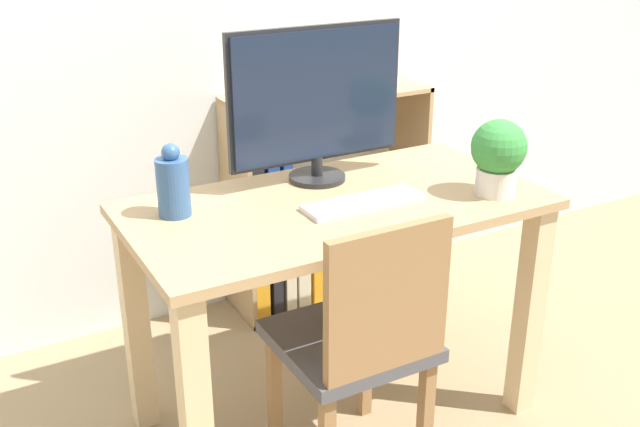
{
  "coord_description": "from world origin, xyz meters",
  "views": [
    {
      "loc": [
        -1.02,
        -1.75,
        1.57
      ],
      "look_at": [
        0.0,
        0.1,
        0.68
      ],
      "focal_mm": 42.0,
      "sensor_mm": 36.0,
      "label": 1
    }
  ],
  "objects_px": {
    "monitor": "(317,99)",
    "bookshelf": "(297,218)",
    "vase": "(173,184)",
    "potted_plant": "(498,154)",
    "chair": "(361,339)",
    "keyboard": "(364,202)"
  },
  "relations": [
    {
      "from": "keyboard",
      "to": "vase",
      "type": "bearing_deg",
      "value": 158.98
    },
    {
      "from": "potted_plant",
      "to": "chair",
      "type": "xyz_separation_m",
      "value": [
        -0.52,
        -0.09,
        -0.43
      ]
    },
    {
      "from": "potted_plant",
      "to": "chair",
      "type": "height_order",
      "value": "potted_plant"
    },
    {
      "from": "monitor",
      "to": "potted_plant",
      "type": "xyz_separation_m",
      "value": [
        0.41,
        -0.37,
        -0.13
      ]
    },
    {
      "from": "potted_plant",
      "to": "vase",
      "type": "bearing_deg",
      "value": 160.98
    },
    {
      "from": "vase",
      "to": "bookshelf",
      "type": "height_order",
      "value": "vase"
    },
    {
      "from": "vase",
      "to": "bookshelf",
      "type": "bearing_deg",
      "value": 41.32
    },
    {
      "from": "monitor",
      "to": "chair",
      "type": "bearing_deg",
      "value": -103.72
    },
    {
      "from": "vase",
      "to": "potted_plant",
      "type": "distance_m",
      "value": 0.94
    },
    {
      "from": "bookshelf",
      "to": "monitor",
      "type": "bearing_deg",
      "value": -110.65
    },
    {
      "from": "potted_plant",
      "to": "bookshelf",
      "type": "height_order",
      "value": "potted_plant"
    },
    {
      "from": "chair",
      "to": "bookshelf",
      "type": "bearing_deg",
      "value": 80.72
    },
    {
      "from": "monitor",
      "to": "bookshelf",
      "type": "distance_m",
      "value": 0.86
    },
    {
      "from": "keyboard",
      "to": "vase",
      "type": "height_order",
      "value": "vase"
    },
    {
      "from": "monitor",
      "to": "bookshelf",
      "type": "xyz_separation_m",
      "value": [
        0.2,
        0.54,
        -0.63
      ]
    },
    {
      "from": "keyboard",
      "to": "chair",
      "type": "bearing_deg",
      "value": -122.19
    },
    {
      "from": "monitor",
      "to": "vase",
      "type": "distance_m",
      "value": 0.52
    },
    {
      "from": "potted_plant",
      "to": "bookshelf",
      "type": "xyz_separation_m",
      "value": [
        -0.2,
        0.91,
        -0.5
      ]
    },
    {
      "from": "bookshelf",
      "to": "keyboard",
      "type": "bearing_deg",
      "value": -103.34
    },
    {
      "from": "monitor",
      "to": "vase",
      "type": "bearing_deg",
      "value": -172.67
    },
    {
      "from": "monitor",
      "to": "chair",
      "type": "xyz_separation_m",
      "value": [
        -0.11,
        -0.46,
        -0.56
      ]
    },
    {
      "from": "monitor",
      "to": "vase",
      "type": "relative_size",
      "value": 2.78
    }
  ]
}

